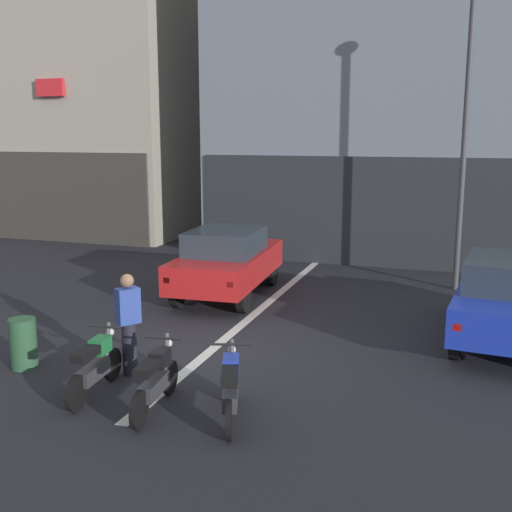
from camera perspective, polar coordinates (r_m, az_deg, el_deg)
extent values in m
plane|color=#232328|center=(11.26, -4.36, -8.83)|extent=(120.00, 120.00, 0.00)
cube|color=silver|center=(16.71, 3.74, -2.12)|extent=(0.20, 18.00, 0.01)
cube|color=#B2A893|center=(27.55, -15.01, 17.50)|extent=(9.89, 8.35, 14.08)
cube|color=#3E3A33|center=(24.05, -19.94, 5.18)|extent=(9.50, 0.10, 3.20)
cube|color=red|center=(23.23, -18.41, 14.50)|extent=(1.07, 0.16, 0.59)
cube|color=gray|center=(23.17, 12.72, 17.01)|extent=(10.68, 9.72, 12.59)
cube|color=#292C30|center=(18.32, 10.39, 3.97)|extent=(10.25, 0.10, 3.20)
cylinder|color=black|center=(16.40, -3.79, -1.24)|extent=(0.22, 0.65, 0.64)
cylinder|color=black|center=(15.97, 1.47, -1.56)|extent=(0.22, 0.65, 0.64)
cylinder|color=black|center=(14.04, -7.25, -3.45)|extent=(0.22, 0.65, 0.64)
cylinder|color=black|center=(13.54, -1.16, -3.92)|extent=(0.22, 0.65, 0.64)
cube|color=red|center=(14.87, -2.62, -0.84)|extent=(2.01, 4.20, 0.66)
cube|color=#2D3842|center=(14.61, -2.82, 1.38)|extent=(1.67, 2.06, 0.56)
cube|color=red|center=(13.26, -8.20, -2.22)|extent=(0.14, 0.07, 0.12)
cube|color=red|center=(12.77, -2.39, -2.63)|extent=(0.14, 0.07, 0.12)
cylinder|color=black|center=(13.84, 19.07, -4.21)|extent=(0.23, 0.65, 0.64)
cylinder|color=black|center=(11.35, 17.91, -7.49)|extent=(0.23, 0.65, 0.64)
cube|color=#1E38BF|center=(12.44, 22.23, -4.09)|extent=(2.11, 4.24, 0.66)
cube|color=#2D3842|center=(12.15, 22.42, -1.49)|extent=(1.71, 2.09, 0.56)
cube|color=red|center=(10.52, 18.03, -6.24)|extent=(0.14, 0.07, 0.12)
cylinder|color=black|center=(21.74, 15.05, 1.48)|extent=(0.23, 0.65, 0.64)
cylinder|color=black|center=(21.78, 10.97, 1.68)|extent=(0.23, 0.65, 0.64)
cylinder|color=black|center=(24.31, 15.04, 2.48)|extent=(0.23, 0.65, 0.64)
cylinder|color=black|center=(24.34, 11.39, 2.66)|extent=(0.23, 0.65, 0.64)
cube|color=#B7BABF|center=(22.97, 13.16, 3.17)|extent=(2.05, 4.22, 0.66)
cube|color=#2D3842|center=(23.04, 13.24, 4.72)|extent=(1.69, 2.08, 0.56)
cube|color=red|center=(24.96, 14.92, 3.82)|extent=(0.14, 0.07, 0.12)
cube|color=red|center=(24.99, 11.69, 3.98)|extent=(0.14, 0.07, 0.12)
cylinder|color=#47474C|center=(15.97, 18.59, 9.36)|extent=(0.14, 0.14, 6.99)
cylinder|color=black|center=(10.23, -13.07, -9.67)|extent=(0.12, 0.52, 0.52)
cylinder|color=black|center=(9.29, -16.26, -12.03)|extent=(0.12, 0.52, 0.52)
cube|color=#38383D|center=(9.67, -14.76, -10.30)|extent=(0.27, 0.75, 0.22)
cube|color=black|center=(9.42, -15.31, -8.64)|extent=(0.28, 0.62, 0.12)
cube|color=#1E7238|center=(9.77, -14.15, -7.98)|extent=(0.25, 0.38, 0.24)
cylinder|color=#4C4C51|center=(9.97, -13.55, -7.96)|extent=(0.09, 0.24, 0.70)
cylinder|color=black|center=(9.81, -13.85, -6.33)|extent=(0.55, 0.09, 0.04)
sphere|color=silver|center=(10.03, -13.27, -6.83)|extent=(0.12, 0.12, 0.12)
cylinder|color=black|center=(9.56, -7.93, -10.99)|extent=(0.12, 0.52, 0.52)
cylinder|color=black|center=(8.59, -10.71, -13.75)|extent=(0.12, 0.52, 0.52)
cube|color=#38383D|center=(8.98, -9.38, -11.78)|extent=(0.28, 0.75, 0.22)
cube|color=black|center=(8.72, -9.85, -10.04)|extent=(0.28, 0.62, 0.12)
cube|color=black|center=(9.08, -8.83, -9.26)|extent=(0.26, 0.38, 0.24)
cylinder|color=#4C4C51|center=(9.30, -8.32, -9.20)|extent=(0.09, 0.24, 0.70)
cylinder|color=black|center=(9.12, -8.56, -7.47)|extent=(0.55, 0.09, 0.04)
sphere|color=silver|center=(9.35, -8.07, -7.97)|extent=(0.12, 0.12, 0.12)
cylinder|color=black|center=(9.23, -2.21, -11.72)|extent=(0.24, 0.51, 0.52)
cylinder|color=black|center=(8.18, -2.50, -14.86)|extent=(0.24, 0.51, 0.52)
cube|color=#38383D|center=(8.61, -2.37, -12.67)|extent=(0.43, 0.76, 0.22)
cube|color=black|center=(8.33, -2.43, -10.90)|extent=(0.40, 0.64, 0.12)
cube|color=#233DB7|center=(8.72, -2.32, -10.00)|extent=(0.32, 0.41, 0.24)
cylinder|color=#4C4C51|center=(8.95, -2.26, -9.90)|extent=(0.14, 0.25, 0.70)
cylinder|color=black|center=(8.76, -2.30, -8.13)|extent=(0.53, 0.21, 0.04)
sphere|color=silver|center=(9.01, -2.24, -8.61)|extent=(0.12, 0.12, 0.12)
cylinder|color=#23232D|center=(10.35, -11.55, -8.35)|extent=(0.24, 0.24, 0.86)
cube|color=#334CA5|center=(10.13, -11.71, -4.51)|extent=(0.39, 0.42, 0.58)
sphere|color=#9E7051|center=(10.03, -11.80, -2.25)|extent=(0.22, 0.22, 0.22)
cylinder|color=#2D5938|center=(11.09, -20.62, -7.54)|extent=(0.44, 0.44, 0.85)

